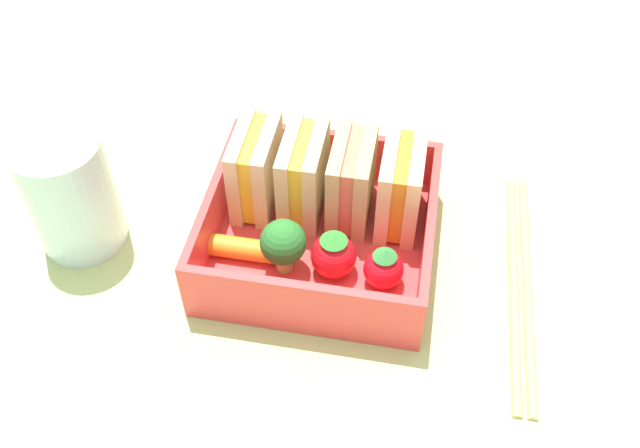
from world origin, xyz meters
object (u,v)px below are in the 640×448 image
sandwich_left (256,169)px  broccoli_floret (283,244)px  carrot_stick_far_left (239,248)px  chopstick_pair (521,283)px  sandwich_center_left (303,175)px  sandwich_center_right (401,187)px  strawberry_far_left (384,268)px  strawberry_left (334,255)px  drinking_glass (71,194)px  sandwich_center (352,181)px

sandwich_left → broccoli_floret: sandwich_left is taller
carrot_stick_far_left → chopstick_pair: (19.66, 1.77, -1.64)cm
sandwich_center_left → sandwich_center_right: same height
sandwich_center_left → strawberry_far_left: bearing=-42.5°
sandwich_center_right → sandwich_left: bearing=180.0°
strawberry_left → drinking_glass: 18.78cm
sandwich_center_right → broccoli_floret: bearing=-140.0°
sandwich_center_left → strawberry_left: bearing=-60.9°
sandwich_center_left → sandwich_center_right: size_ratio=1.00×
sandwich_center_right → strawberry_left: size_ratio=1.72×
sandwich_left → chopstick_pair: (19.60, -3.77, -4.04)cm
sandwich_center_right → drinking_glass: 23.01cm
sandwich_center_right → drinking_glass: size_ratio=0.70×
strawberry_left → chopstick_pair: (12.96, 1.92, -2.53)cm
carrot_stick_far_left → broccoli_floret: broccoli_floret is taller
strawberry_left → drinking_glass: size_ratio=0.41×
sandwich_left → broccoli_floret: bearing=-61.3°
sandwich_center_right → carrot_stick_far_left: sandwich_center_right is taller
sandwich_left → drinking_glass: bearing=-158.0°
sandwich_center_right → strawberry_left: (-3.81, -5.68, -1.51)cm
sandwich_center_right → chopstick_pair: 10.69cm
sandwich_center_left → drinking_glass: 16.27cm
broccoli_floret → sandwich_left: bearing=118.7°
strawberry_left → strawberry_far_left: strawberry_left is taller
strawberry_far_left → chopstick_pair: strawberry_far_left is taller
carrot_stick_far_left → sandwich_center: bearing=38.2°
sandwich_left → broccoli_floret: (3.29, -6.01, -0.67)cm
sandwich_center_left → strawberry_far_left: sandwich_center_left is taller
sandwich_left → sandwich_center_right: same height
sandwich_center → broccoli_floret: bearing=-121.5°
broccoli_floret → chopstick_pair: (16.31, 2.25, -3.37)cm
sandwich_center_right → strawberry_left: sandwich_center_right is taller
chopstick_pair → carrot_stick_far_left: bearing=-174.9°
sandwich_center → sandwich_center_right: size_ratio=1.00×
sandwich_center → strawberry_left: sandwich_center is taller
sandwich_center_right → strawberry_left: bearing=-123.8°
sandwich_center_left → chopstick_pair: bearing=-13.2°
sandwich_left → strawberry_left: size_ratio=1.72×
carrot_stick_far_left → strawberry_far_left: bearing=-3.0°
chopstick_pair → drinking_glass: drinking_glass is taller
sandwich_left → carrot_stick_far_left: size_ratio=1.25×
broccoli_floret → strawberry_far_left: size_ratio=1.27×
sandwich_center_right → carrot_stick_far_left: 12.12cm
sandwich_center_left → drinking_glass: size_ratio=0.70×
sandwich_center → strawberry_far_left: size_ratio=1.92×
broccoli_floret → strawberry_left: broccoli_floret is taller
sandwich_center → chopstick_pair: (12.63, -3.77, -4.04)cm
sandwich_center → carrot_stick_far_left: (-7.03, -5.53, -2.41)cm
strawberry_far_left → drinking_glass: 22.24cm
drinking_glass → sandwich_center_left: bearing=17.4°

